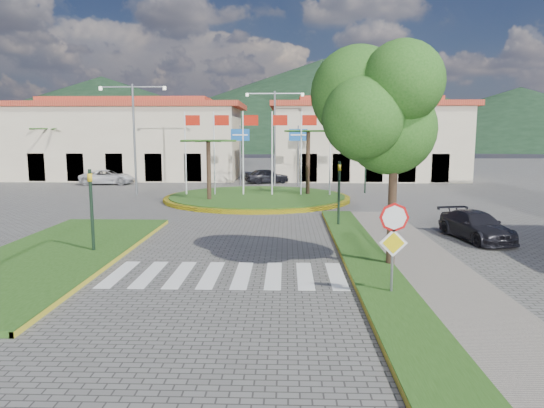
{
  "coord_description": "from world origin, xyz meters",
  "views": [
    {
      "loc": [
        2.0,
        -10.97,
        4.47
      ],
      "look_at": [
        1.43,
        8.0,
        1.73
      ],
      "focal_mm": 32.0,
      "sensor_mm": 36.0,
      "label": 1
    }
  ],
  "objects_px": {
    "white_van": "(107,177)",
    "car_dark_a": "(267,176)",
    "deciduous_tree": "(395,112)",
    "car_side_right": "(476,226)",
    "roundabout_island": "(257,197)",
    "stop_sign": "(394,234)",
    "car_dark_b": "(362,175)"
  },
  "relations": [
    {
      "from": "white_van",
      "to": "car_side_right",
      "type": "xyz_separation_m",
      "value": [
        24.1,
        -22.22,
        -0.05
      ]
    },
    {
      "from": "car_dark_a",
      "to": "stop_sign",
      "type": "bearing_deg",
      "value": 168.14
    },
    {
      "from": "white_van",
      "to": "car_dark_b",
      "type": "bearing_deg",
      "value": -87.97
    },
    {
      "from": "car_dark_b",
      "to": "car_side_right",
      "type": "bearing_deg",
      "value": -171.93
    },
    {
      "from": "deciduous_tree",
      "to": "white_van",
      "type": "distance_m",
      "value": 33.42
    },
    {
      "from": "car_dark_b",
      "to": "car_side_right",
      "type": "xyz_separation_m",
      "value": [
        0.79,
        -26.41,
        0.06
      ]
    },
    {
      "from": "roundabout_island",
      "to": "stop_sign",
      "type": "relative_size",
      "value": 4.79
    },
    {
      "from": "car_dark_a",
      "to": "car_dark_b",
      "type": "height_order",
      "value": "car_dark_a"
    },
    {
      "from": "white_van",
      "to": "deciduous_tree",
      "type": "bearing_deg",
      "value": -152.03
    },
    {
      "from": "white_van",
      "to": "car_side_right",
      "type": "bearing_deg",
      "value": -140.83
    },
    {
      "from": "car_dark_a",
      "to": "car_dark_b",
      "type": "relative_size",
      "value": 1.21
    },
    {
      "from": "car_dark_b",
      "to": "stop_sign",
      "type": "bearing_deg",
      "value": 178.99
    },
    {
      "from": "deciduous_tree",
      "to": "car_side_right",
      "type": "height_order",
      "value": "deciduous_tree"
    },
    {
      "from": "stop_sign",
      "to": "car_dark_b",
      "type": "relative_size",
      "value": 0.81
    },
    {
      "from": "roundabout_island",
      "to": "deciduous_tree",
      "type": "xyz_separation_m",
      "value": [
        5.5,
        -17.0,
        5.0
      ]
    },
    {
      "from": "stop_sign",
      "to": "white_van",
      "type": "distance_m",
      "value": 35.31
    },
    {
      "from": "roundabout_island",
      "to": "car_dark_b",
      "type": "height_order",
      "value": "roundabout_island"
    },
    {
      "from": "roundabout_island",
      "to": "stop_sign",
      "type": "xyz_separation_m",
      "value": [
        4.9,
        -20.04,
        1.62
      ]
    },
    {
      "from": "stop_sign",
      "to": "car_dark_a",
      "type": "xyz_separation_m",
      "value": [
        -4.69,
        31.25,
        -1.12
      ]
    },
    {
      "from": "roundabout_island",
      "to": "car_dark_a",
      "type": "height_order",
      "value": "roundabout_island"
    },
    {
      "from": "stop_sign",
      "to": "deciduous_tree",
      "type": "relative_size",
      "value": 0.39
    },
    {
      "from": "white_van",
      "to": "car_dark_a",
      "type": "height_order",
      "value": "car_dark_a"
    },
    {
      "from": "car_dark_b",
      "to": "car_side_right",
      "type": "distance_m",
      "value": 26.42
    },
    {
      "from": "deciduous_tree",
      "to": "car_side_right",
      "type": "bearing_deg",
      "value": 44.69
    },
    {
      "from": "deciduous_tree",
      "to": "car_dark_a",
      "type": "distance_m",
      "value": 29.06
    },
    {
      "from": "car_side_right",
      "to": "car_dark_a",
      "type": "bearing_deg",
      "value": 101.13
    },
    {
      "from": "stop_sign",
      "to": "roundabout_island",
      "type": "bearing_deg",
      "value": 103.73
    },
    {
      "from": "car_side_right",
      "to": "stop_sign",
      "type": "bearing_deg",
      "value": -135.87
    },
    {
      "from": "stop_sign",
      "to": "deciduous_tree",
      "type": "distance_m",
      "value": 4.59
    },
    {
      "from": "roundabout_island",
      "to": "car_dark_a",
      "type": "relative_size",
      "value": 3.21
    },
    {
      "from": "stop_sign",
      "to": "car_dark_b",
      "type": "height_order",
      "value": "stop_sign"
    },
    {
      "from": "roundabout_island",
      "to": "white_van",
      "type": "xyz_separation_m",
      "value": [
        -14.03,
        9.75,
        0.48
      ]
    }
  ]
}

